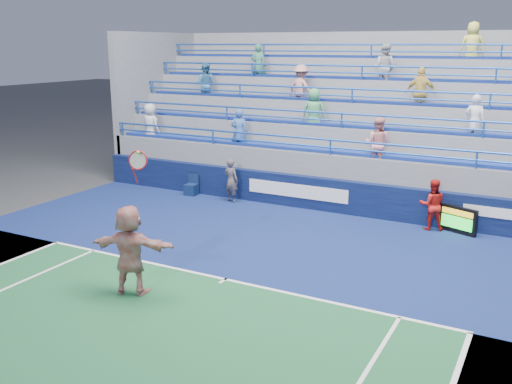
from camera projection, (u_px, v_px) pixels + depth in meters
The scene contains 8 objects.
ground at pixel (225, 280), 13.33m from camera, with size 120.00×120.00×0.00m, color #333538.
sponsor_wall at pixel (327, 195), 18.75m from camera, with size 18.00×0.32×1.10m.
bleacher_stand at pixel (363, 147), 21.73m from camera, with size 18.00×5.60×6.13m.
serve_speed_board at pixel (458, 220), 16.56m from camera, with size 1.12×0.54×0.80m.
judge_chair at pixel (192, 189), 20.80m from camera, with size 0.45×0.45×0.75m.
tennis_player at pixel (130, 250), 12.39m from camera, with size 1.97×1.12×3.25m.
line_judge at pixel (231, 180), 19.79m from camera, with size 0.56×0.37×1.54m, color #141C38.
ball_girl at pixel (432, 205), 16.79m from camera, with size 0.75×0.58×1.54m, color red.
Camera 1 is at (6.45, -10.61, 5.34)m, focal length 40.00 mm.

